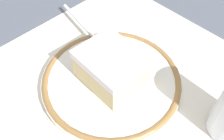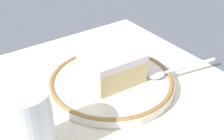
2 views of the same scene
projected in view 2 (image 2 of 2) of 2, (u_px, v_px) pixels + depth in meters
name	position (u px, v px, depth m)	size (l,w,h in m)	color
ground_plane	(95.00, 93.00, 0.51)	(2.40, 2.40, 0.00)	#4C515B
placemat	(95.00, 93.00, 0.51)	(0.46, 0.43, 0.00)	beige
plate	(112.00, 82.00, 0.52)	(0.21, 0.21, 0.02)	silver
cake_slice	(112.00, 67.00, 0.51)	(0.09, 0.08, 0.05)	beige
spoon	(168.00, 71.00, 0.53)	(0.15, 0.04, 0.01)	silver
cup	(30.00, 127.00, 0.38)	(0.06, 0.06, 0.10)	silver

